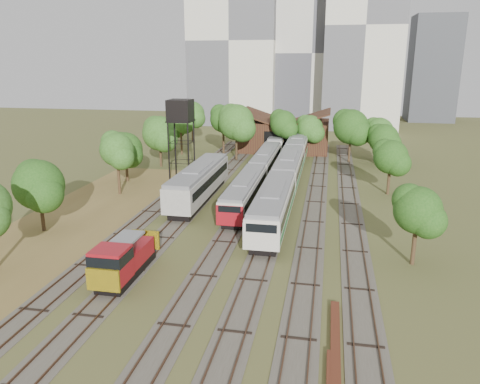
% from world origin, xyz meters
% --- Properties ---
extents(ground, '(240.00, 240.00, 0.00)m').
position_xyz_m(ground, '(0.00, 0.00, 0.00)').
color(ground, '#475123').
rests_on(ground, ground).
extents(dry_grass_patch, '(14.00, 60.00, 0.04)m').
position_xyz_m(dry_grass_patch, '(-18.00, 8.00, 0.02)').
color(dry_grass_patch, brown).
rests_on(dry_grass_patch, ground).
extents(tracks, '(24.60, 80.00, 0.19)m').
position_xyz_m(tracks, '(-0.67, 25.00, 0.04)').
color(tracks, '#4C473D').
rests_on(tracks, ground).
extents(railcar_red_set, '(2.72, 34.58, 3.36)m').
position_xyz_m(railcar_red_set, '(-2.00, 30.23, 1.77)').
color(railcar_red_set, black).
rests_on(railcar_red_set, ground).
extents(railcar_green_set, '(3.18, 52.08, 3.94)m').
position_xyz_m(railcar_green_set, '(2.00, 33.12, 2.08)').
color(railcar_green_set, black).
rests_on(railcar_green_set, ground).
extents(railcar_rear, '(2.75, 16.08, 3.39)m').
position_xyz_m(railcar_rear, '(-2.00, 57.48, 1.79)').
color(railcar_rear, black).
rests_on(railcar_rear, ground).
extents(shunter_locomotive, '(2.55, 8.10, 3.34)m').
position_xyz_m(shunter_locomotive, '(-8.00, 1.44, 1.58)').
color(shunter_locomotive, black).
rests_on(shunter_locomotive, ground).
extents(old_grey_coach, '(3.29, 18.00, 4.07)m').
position_xyz_m(old_grey_coach, '(-8.00, 23.43, 2.22)').
color(old_grey_coach, black).
rests_on(old_grey_coach, ground).
extents(water_tower, '(3.27, 3.27, 11.31)m').
position_xyz_m(water_tower, '(-12.90, 32.09, 9.54)').
color(water_tower, black).
rests_on(water_tower, ground).
extents(rail_pile_far, '(0.57, 9.07, 0.29)m').
position_xyz_m(rail_pile_far, '(8.20, -3.96, 0.15)').
color(rail_pile_far, '#5C2A1A').
rests_on(rail_pile_far, ground).
extents(maintenance_shed, '(16.45, 11.55, 7.58)m').
position_xyz_m(maintenance_shed, '(-1.00, 57.98, 2.91)').
color(maintenance_shed, '#371814').
rests_on(maintenance_shed, ground).
extents(tree_band_left, '(7.52, 77.52, 8.66)m').
position_xyz_m(tree_band_left, '(-20.12, 26.22, 5.33)').
color(tree_band_left, '#382616').
rests_on(tree_band_left, ground).
extents(tree_band_far, '(38.90, 10.97, 9.43)m').
position_xyz_m(tree_band_far, '(-1.14, 49.77, 5.94)').
color(tree_band_far, '#382616').
rests_on(tree_band_far, ground).
extents(tree_band_right, '(5.33, 41.84, 6.97)m').
position_xyz_m(tree_band_right, '(15.11, 31.70, 4.67)').
color(tree_band_right, '#382616').
rests_on(tree_band_right, ground).
extents(tower_left, '(22.00, 16.00, 42.00)m').
position_xyz_m(tower_left, '(-18.00, 95.00, 21.00)').
color(tower_left, beige).
rests_on(tower_left, ground).
extents(tower_centre, '(20.00, 18.00, 36.00)m').
position_xyz_m(tower_centre, '(2.00, 100.00, 18.00)').
color(tower_centre, beige).
rests_on(tower_centre, ground).
extents(tower_right, '(18.00, 16.00, 48.00)m').
position_xyz_m(tower_right, '(14.00, 92.00, 24.00)').
color(tower_right, beige).
rests_on(tower_right, ground).
extents(tower_far_right, '(12.00, 12.00, 28.00)m').
position_xyz_m(tower_far_right, '(34.00, 110.00, 14.00)').
color(tower_far_right, '#3D3F44').
rests_on(tower_far_right, ground).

